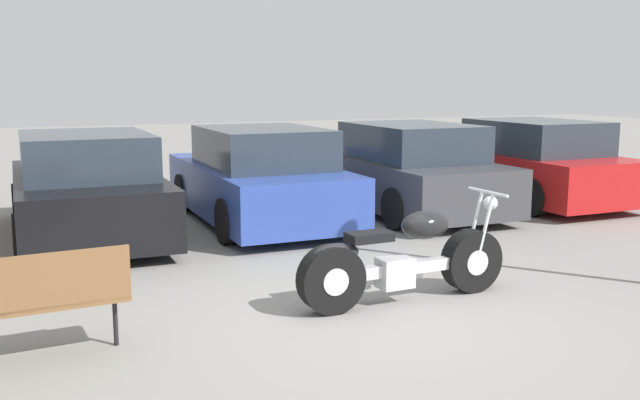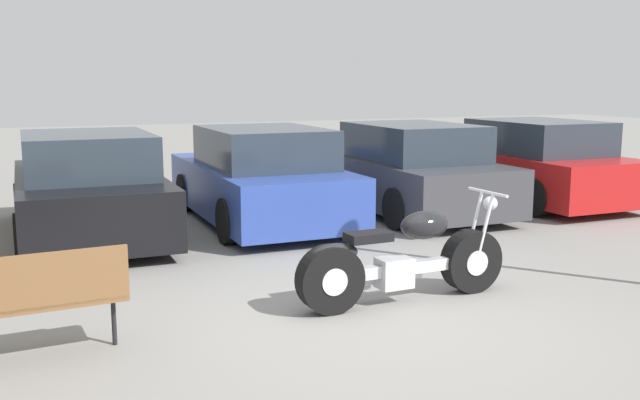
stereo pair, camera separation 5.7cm
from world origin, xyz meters
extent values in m
plane|color=gray|center=(0.00, 0.00, 0.00)|extent=(60.00, 60.00, 0.00)
cylinder|color=black|center=(1.32, 0.39, 0.33)|extent=(0.66, 0.23, 0.66)
cylinder|color=silver|center=(1.32, 0.39, 0.33)|extent=(0.27, 0.23, 0.26)
cylinder|color=black|center=(-0.32, 0.32, 0.33)|extent=(0.66, 0.23, 0.66)
cylinder|color=silver|center=(-0.32, 0.32, 0.33)|extent=(0.27, 0.23, 0.26)
cube|color=silver|center=(0.50, 0.35, 0.34)|extent=(1.26, 0.16, 0.12)
cube|color=silver|center=(0.39, 0.35, 0.31)|extent=(0.35, 0.25, 0.30)
ellipsoid|color=black|center=(0.73, 0.36, 0.76)|extent=(0.53, 0.36, 0.28)
cube|color=black|center=(0.09, 0.34, 0.70)|extent=(0.45, 0.26, 0.09)
ellipsoid|color=black|center=(-0.27, 0.32, 0.57)|extent=(0.49, 0.22, 0.20)
cylinder|color=silver|center=(1.42, 0.30, 0.69)|extent=(0.22, 0.04, 0.72)
cylinder|color=silver|center=(1.41, 0.48, 0.69)|extent=(0.22, 0.04, 0.72)
cylinder|color=silver|center=(1.50, 0.40, 1.04)|extent=(0.06, 0.62, 0.03)
sphere|color=silver|center=(1.54, 0.40, 0.92)|extent=(0.15, 0.15, 0.15)
cylinder|color=silver|center=(0.16, 0.48, 0.21)|extent=(1.26, 0.13, 0.08)
cube|color=black|center=(-2.11, 4.75, 0.52)|extent=(1.87, 4.30, 0.75)
cube|color=#28333D|center=(-2.11, 4.49, 1.19)|extent=(1.64, 2.24, 0.58)
cylinder|color=black|center=(-2.98, 6.08, 0.31)|extent=(0.20, 0.63, 0.63)
cylinder|color=black|center=(-1.24, 6.08, 0.31)|extent=(0.20, 0.63, 0.63)
cylinder|color=black|center=(-2.98, 3.42, 0.31)|extent=(0.20, 0.63, 0.63)
cylinder|color=black|center=(-1.24, 3.42, 0.31)|extent=(0.20, 0.63, 0.63)
cube|color=#2D479E|center=(0.45, 4.84, 0.52)|extent=(1.87, 4.30, 0.75)
cube|color=#28333D|center=(0.45, 4.58, 1.19)|extent=(1.64, 2.24, 0.58)
cylinder|color=black|center=(-0.42, 6.17, 0.31)|extent=(0.20, 0.63, 0.63)
cylinder|color=black|center=(1.33, 6.17, 0.31)|extent=(0.20, 0.63, 0.63)
cylinder|color=black|center=(-0.42, 3.50, 0.31)|extent=(0.20, 0.63, 0.63)
cylinder|color=black|center=(1.33, 3.50, 0.31)|extent=(0.20, 0.63, 0.63)
cube|color=#3D3D42|center=(3.01, 4.77, 0.52)|extent=(1.87, 4.30, 0.75)
cube|color=#28333D|center=(3.01, 4.51, 1.19)|extent=(1.64, 2.24, 0.58)
cylinder|color=black|center=(2.14, 6.10, 0.31)|extent=(0.20, 0.63, 0.63)
cylinder|color=black|center=(3.89, 6.10, 0.31)|extent=(0.20, 0.63, 0.63)
cylinder|color=black|center=(2.14, 3.43, 0.31)|extent=(0.20, 0.63, 0.63)
cylinder|color=black|center=(3.89, 3.43, 0.31)|extent=(0.20, 0.63, 0.63)
cube|color=red|center=(5.57, 4.78, 0.52)|extent=(1.87, 4.30, 0.75)
cube|color=#28333D|center=(5.57, 4.52, 1.19)|extent=(1.64, 2.24, 0.58)
cylinder|color=black|center=(4.70, 6.11, 0.31)|extent=(0.20, 0.63, 0.63)
cylinder|color=black|center=(6.45, 6.11, 0.31)|extent=(0.20, 0.63, 0.63)
cylinder|color=black|center=(4.70, 3.45, 0.31)|extent=(0.20, 0.63, 0.63)
cylinder|color=black|center=(6.45, 3.45, 0.31)|extent=(0.20, 0.63, 0.63)
cube|color=brown|center=(-3.10, 0.21, 0.45)|extent=(1.81, 0.52, 0.05)
cube|color=brown|center=(-3.09, 0.03, 0.67)|extent=(1.78, 0.17, 0.44)
cylinder|color=black|center=(-2.31, 0.26, 0.23)|extent=(0.04, 0.04, 0.45)
camera|label=1|loc=(-2.99, -5.63, 2.20)|focal=40.00mm
camera|label=2|loc=(-2.94, -5.66, 2.20)|focal=40.00mm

